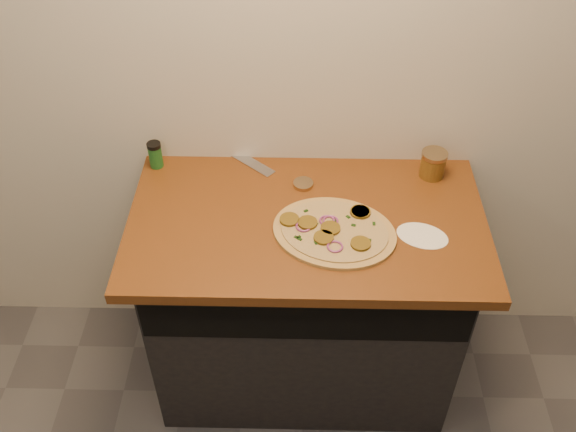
{
  "coord_description": "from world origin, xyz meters",
  "views": [
    {
      "loc": [
        -0.03,
        -0.15,
        2.36
      ],
      "look_at": [
        -0.06,
        1.38,
        0.95
      ],
      "focal_mm": 40.0,
      "sensor_mm": 36.0,
      "label": 1
    }
  ],
  "objects_px": {
    "pizza": "(334,231)",
    "salsa_jar": "(433,164)",
    "spice_shaker": "(155,155)",
    "chefs_knife": "(233,152)"
  },
  "relations": [
    {
      "from": "chefs_knife",
      "to": "spice_shaker",
      "type": "bearing_deg",
      "value": -162.97
    },
    {
      "from": "spice_shaker",
      "to": "chefs_knife",
      "type": "bearing_deg",
      "value": 17.03
    },
    {
      "from": "pizza",
      "to": "salsa_jar",
      "type": "relative_size",
      "value": 4.87
    },
    {
      "from": "spice_shaker",
      "to": "pizza",
      "type": "bearing_deg",
      "value": -28.13
    },
    {
      "from": "pizza",
      "to": "chefs_knife",
      "type": "height_order",
      "value": "pizza"
    },
    {
      "from": "chefs_knife",
      "to": "salsa_jar",
      "type": "height_order",
      "value": "salsa_jar"
    },
    {
      "from": "pizza",
      "to": "salsa_jar",
      "type": "bearing_deg",
      "value": 40.66
    },
    {
      "from": "spice_shaker",
      "to": "salsa_jar",
      "type": "bearing_deg",
      "value": -1.84
    },
    {
      "from": "salsa_jar",
      "to": "spice_shaker",
      "type": "height_order",
      "value": "same"
    },
    {
      "from": "pizza",
      "to": "salsa_jar",
      "type": "xyz_separation_m",
      "value": [
        0.36,
        0.31,
        0.04
      ]
    }
  ]
}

